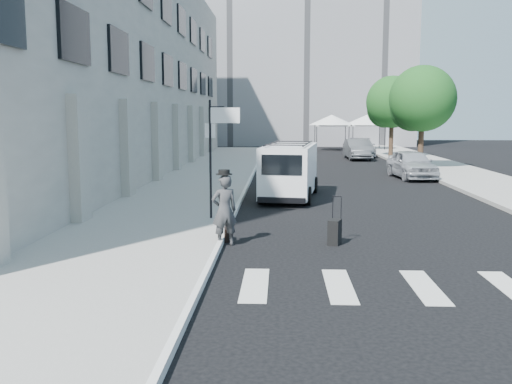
# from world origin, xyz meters

# --- Properties ---
(ground) EXTENTS (120.00, 120.00, 0.00)m
(ground) POSITION_xyz_m (0.00, 0.00, 0.00)
(ground) COLOR black
(ground) RESTS_ON ground
(sidewalk_left) EXTENTS (4.50, 48.00, 0.15)m
(sidewalk_left) POSITION_xyz_m (-4.25, 16.00, 0.07)
(sidewalk_left) COLOR gray
(sidewalk_left) RESTS_ON ground
(sidewalk_right) EXTENTS (4.00, 56.00, 0.15)m
(sidewalk_right) POSITION_xyz_m (9.00, 20.00, 0.07)
(sidewalk_right) COLOR gray
(sidewalk_right) RESTS_ON ground
(building_left) EXTENTS (10.00, 44.00, 12.00)m
(building_left) POSITION_xyz_m (-11.50, 18.00, 6.00)
(building_left) COLOR gray
(building_left) RESTS_ON ground
(building_far) EXTENTS (22.00, 12.00, 25.00)m
(building_far) POSITION_xyz_m (2.00, 50.00, 12.50)
(building_far) COLOR slate
(building_far) RESTS_ON ground
(sign_pole) EXTENTS (1.03, 0.07, 3.50)m
(sign_pole) POSITION_xyz_m (-2.36, 3.20, 2.65)
(sign_pole) COLOR black
(sign_pole) RESTS_ON sidewalk_left
(tree_near) EXTENTS (3.80, 3.83, 6.03)m
(tree_near) POSITION_xyz_m (7.50, 20.15, 3.97)
(tree_near) COLOR black
(tree_near) RESTS_ON ground
(tree_far) EXTENTS (3.80, 3.83, 6.03)m
(tree_far) POSITION_xyz_m (7.50, 29.15, 3.97)
(tree_far) COLOR black
(tree_far) RESTS_ON ground
(tent_left) EXTENTS (4.00, 4.00, 3.20)m
(tent_left) POSITION_xyz_m (4.00, 38.00, 2.71)
(tent_left) COLOR black
(tent_left) RESTS_ON ground
(tent_right) EXTENTS (4.00, 4.00, 3.20)m
(tent_right) POSITION_xyz_m (7.20, 38.50, 2.71)
(tent_right) COLOR black
(tent_right) RESTS_ON ground
(businessman) EXTENTS (0.76, 0.65, 1.77)m
(businessman) POSITION_xyz_m (-1.90, 0.23, 0.89)
(businessman) COLOR #38393B
(businessman) RESTS_ON ground
(briefcase) EXTENTS (0.16, 0.45, 0.34)m
(briefcase) POSITION_xyz_m (-1.90, 0.76, 0.17)
(briefcase) COLOR black
(briefcase) RESTS_ON ground
(suitcase) EXTENTS (0.39, 0.50, 1.20)m
(suitcase) POSITION_xyz_m (0.84, 0.51, 0.32)
(suitcase) COLOR black
(suitcase) RESTS_ON ground
(cargo_van) EXTENTS (2.42, 5.56, 2.05)m
(cargo_van) POSITION_xyz_m (-0.16, 8.59, 1.07)
(cargo_van) COLOR white
(cargo_van) RESTS_ON ground
(parked_car_a) EXTENTS (2.10, 4.44, 1.47)m
(parked_car_a) POSITION_xyz_m (6.10, 15.54, 0.73)
(parked_car_a) COLOR #ACAEB4
(parked_car_a) RESTS_ON ground
(parked_car_b) EXTENTS (1.69, 4.49, 1.46)m
(parked_car_b) POSITION_xyz_m (5.00, 27.83, 0.73)
(parked_car_b) COLOR #4C4F53
(parked_car_b) RESTS_ON ground
(parked_car_c) EXTENTS (2.26, 4.88, 1.38)m
(parked_car_c) POSITION_xyz_m (5.75, 31.04, 0.69)
(parked_car_c) COLOR gray
(parked_car_c) RESTS_ON ground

